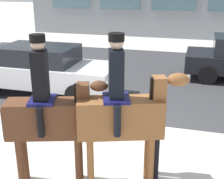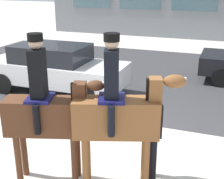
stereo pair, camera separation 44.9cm
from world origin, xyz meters
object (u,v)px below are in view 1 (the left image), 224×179
(mounted_horse_companion, at_px, (123,113))
(mounted_horse_lead, at_px, (49,114))
(street_car_near_lane, at_px, (43,69))
(pedestrian_bystander, at_px, (155,127))

(mounted_horse_companion, bearing_deg, mounted_horse_lead, 171.91)
(mounted_horse_lead, height_order, street_car_near_lane, mounted_horse_lead)
(mounted_horse_lead, relative_size, mounted_horse_companion, 0.99)
(mounted_horse_companion, xyz_separation_m, pedestrian_bystander, (0.47, 0.45, -0.40))
(mounted_horse_lead, distance_m, street_car_near_lane, 4.85)
(mounted_horse_companion, distance_m, pedestrian_bystander, 0.76)
(mounted_horse_companion, relative_size, pedestrian_bystander, 1.59)
(mounted_horse_companion, relative_size, street_car_near_lane, 0.59)
(mounted_horse_lead, bearing_deg, street_car_near_lane, 101.69)
(mounted_horse_lead, xyz_separation_m, street_car_near_lane, (-2.36, 4.20, -0.55))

